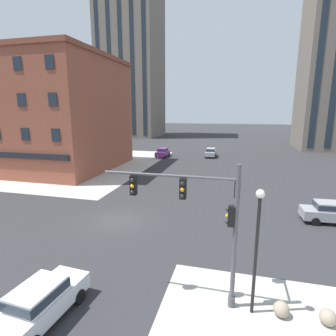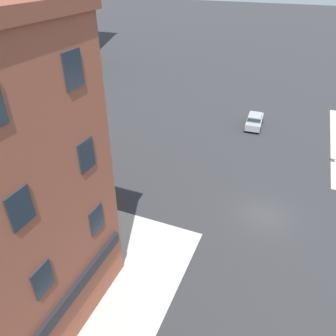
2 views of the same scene
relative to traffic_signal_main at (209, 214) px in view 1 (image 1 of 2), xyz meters
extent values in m
plane|color=#2D2D30|center=(-7.98, 7.45, -4.24)|extent=(320.00, 320.00, 0.00)
cube|color=#B7B2A8|center=(-27.98, 27.45, -4.24)|extent=(32.00, 32.00, 0.02)
cylinder|color=#4C4C51|center=(1.14, -0.21, -3.99)|extent=(0.32, 0.32, 0.50)
cylinder|color=#4C4C51|center=(1.14, -0.21, -0.95)|extent=(0.20, 0.20, 6.57)
cylinder|color=#4C4C51|center=(-1.84, -0.21, 1.69)|extent=(5.95, 0.12, 0.12)
cylinder|color=#4C4C51|center=(1.14, 0.69, 1.39)|extent=(0.11, 1.80, 0.11)
cube|color=black|center=(-1.15, -0.21, 1.14)|extent=(0.28, 0.28, 0.90)
sphere|color=#282828|center=(-1.15, -0.37, 1.42)|extent=(0.18, 0.18, 0.18)
sphere|color=orange|center=(-1.15, -0.37, 1.14)|extent=(0.18, 0.18, 0.18)
sphere|color=#282828|center=(-1.15, -0.37, 0.86)|extent=(0.18, 0.18, 0.18)
cube|color=black|center=(-3.44, -0.21, 1.14)|extent=(0.28, 0.28, 0.90)
sphere|color=#282828|center=(-3.44, -0.37, 1.42)|extent=(0.18, 0.18, 0.18)
sphere|color=orange|center=(-3.44, -0.37, 1.14)|extent=(0.18, 0.18, 0.18)
sphere|color=#282828|center=(-3.44, -0.37, 0.86)|extent=(0.18, 0.18, 0.18)
cube|color=black|center=(0.94, -0.21, 0.09)|extent=(0.28, 0.28, 0.90)
sphere|color=#282828|center=(0.78, -0.21, 0.37)|extent=(0.18, 0.18, 0.18)
sphere|color=orange|center=(0.78, -0.21, 0.09)|extent=(0.18, 0.18, 0.18)
sphere|color=#282828|center=(0.78, -0.21, -0.19)|extent=(0.18, 0.18, 0.18)
cube|color=black|center=(1.14, 1.49, 0.84)|extent=(0.28, 0.28, 0.90)
sphere|color=#282828|center=(1.14, 1.33, 1.12)|extent=(0.18, 0.18, 0.18)
sphere|color=orange|center=(1.14, 1.33, 0.84)|extent=(0.18, 0.18, 0.18)
sphere|color=#282828|center=(1.14, 1.33, 0.56)|extent=(0.18, 0.18, 0.18)
sphere|color=gray|center=(3.23, -0.29, -3.90)|extent=(0.67, 0.67, 0.67)
sphere|color=gray|center=(5.03, -0.32, -3.90)|extent=(0.67, 0.67, 0.67)
cylinder|color=black|center=(2.02, -0.37, -1.60)|extent=(0.14, 0.14, 5.26)
sphere|color=white|center=(2.02, -0.37, 1.21)|extent=(0.36, 0.36, 0.36)
cube|color=#99999E|center=(-3.70, 39.62, -3.54)|extent=(1.81, 4.42, 0.76)
cube|color=#99999E|center=(-3.70, 39.47, -2.86)|extent=(1.52, 2.13, 0.60)
cube|color=#232D38|center=(-3.70, 39.47, -2.86)|extent=(1.56, 2.22, 0.40)
cylinder|color=black|center=(-4.56, 40.97, -3.92)|extent=(0.23, 0.64, 0.64)
cylinder|color=black|center=(-2.88, 40.99, -3.92)|extent=(0.23, 0.64, 0.64)
cylinder|color=black|center=(-4.53, 38.24, -3.92)|extent=(0.23, 0.64, 0.64)
cylinder|color=black|center=(-2.85, 38.26, -3.92)|extent=(0.23, 0.64, 0.64)
cube|color=#99999E|center=(8.48, 11.25, -3.54)|extent=(4.49, 2.01, 0.76)
cube|color=#99999E|center=(8.33, 11.24, -2.86)|extent=(2.19, 1.61, 0.60)
cube|color=#232D38|center=(8.33, 11.24, -2.86)|extent=(2.28, 1.65, 0.40)
cylinder|color=black|center=(7.07, 12.00, -3.92)|extent=(0.65, 0.26, 0.64)
cylinder|color=black|center=(7.17, 10.33, -3.92)|extent=(0.65, 0.26, 0.64)
cube|color=silver|center=(-6.58, -3.02, -3.54)|extent=(2.08, 4.52, 0.76)
cube|color=silver|center=(-6.59, -3.17, -2.86)|extent=(1.65, 2.22, 0.60)
cube|color=#232D38|center=(-6.59, -3.17, -2.86)|extent=(1.69, 2.31, 0.40)
cylinder|color=black|center=(-7.31, -1.60, -3.92)|extent=(0.27, 0.65, 0.64)
cylinder|color=black|center=(-5.65, -1.72, -3.92)|extent=(0.27, 0.65, 0.64)
cube|color=#7A3389|center=(-12.49, 37.26, -3.54)|extent=(1.89, 4.45, 0.76)
cube|color=#7A3389|center=(-12.49, 37.41, -2.86)|extent=(1.56, 2.16, 0.60)
cube|color=#232D38|center=(-12.49, 37.41, -2.86)|extent=(1.60, 2.25, 0.40)
cylinder|color=black|center=(-11.70, 35.87, -3.92)|extent=(0.24, 0.65, 0.64)
cylinder|color=black|center=(-13.37, 35.92, -3.92)|extent=(0.24, 0.65, 0.64)
cylinder|color=black|center=(-11.62, 38.59, -3.92)|extent=(0.24, 0.65, 0.64)
cylinder|color=black|center=(-13.29, 38.64, -3.92)|extent=(0.24, 0.65, 0.64)
cube|color=brown|center=(-27.37, 24.34, 3.64)|extent=(20.77, 17.79, 15.75)
cube|color=brown|center=(-27.37, 24.34, 11.81)|extent=(21.19, 18.15, 0.60)
cube|color=#1E2833|center=(-23.21, 15.41, 1.67)|extent=(1.10, 0.08, 1.50)
cube|color=#1E2833|center=(-19.06, 15.41, 1.67)|extent=(1.10, 0.08, 1.50)
cube|color=#1E2833|center=(-23.21, 15.41, 5.61)|extent=(1.10, 0.08, 1.50)
cube|color=#1E2833|center=(-19.06, 15.41, 5.61)|extent=(1.10, 0.08, 1.50)
cube|color=#1E2833|center=(-23.21, 15.41, 9.55)|extent=(1.10, 0.08, 1.50)
cube|color=#1E2833|center=(-19.06, 15.41, 9.55)|extent=(1.10, 0.08, 1.50)
cube|color=#1E2833|center=(15.88, 50.44, 19.11)|extent=(1.20, 0.10, 44.83)
cube|color=#70665B|center=(-33.86, 76.21, 22.65)|extent=(18.41, 17.00, 53.78)
cube|color=#1E2833|center=(-41.23, 67.66, 22.65)|extent=(1.20, 0.10, 51.63)
cube|color=#1E2833|center=(-37.55, 67.66, 22.65)|extent=(1.20, 0.10, 51.63)
cube|color=#1E2833|center=(-33.86, 67.66, 22.65)|extent=(1.20, 0.10, 51.63)
cube|color=#1E2833|center=(-30.18, 67.66, 22.65)|extent=(1.20, 0.10, 51.63)
cube|color=#1E2833|center=(-26.50, 67.66, 22.65)|extent=(1.20, 0.10, 51.63)
camera|label=1|loc=(1.01, -11.22, 4.47)|focal=28.83mm
camera|label=2|loc=(-29.63, 6.93, 13.21)|focal=34.87mm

